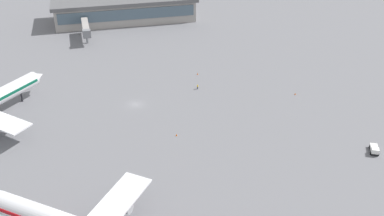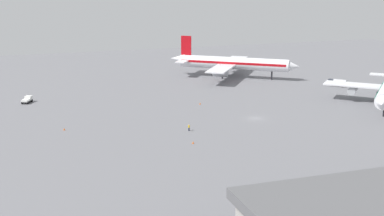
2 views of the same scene
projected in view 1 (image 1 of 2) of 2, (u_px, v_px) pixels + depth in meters
ground at (136, 104)px, 148.14m from camera, size 288.00×288.00×0.00m
terminal_building at (125, 8)px, 211.99m from camera, size 63.00×21.62×10.49m
pushback_tractor at (374, 149)px, 125.56m from camera, size 3.65×4.79×1.90m
ground_crew_worker at (198, 87)px, 156.50m from camera, size 0.46×0.57×1.67m
jet_bridge at (86, 28)px, 191.14m from camera, size 3.33×16.55×6.74m
safety_cone_near_gate at (198, 74)px, 166.05m from camera, size 0.44×0.44×0.60m
safety_cone_mid_apron at (176, 135)px, 132.72m from camera, size 0.44×0.44×0.60m
safety_cone_far_side at (295, 94)px, 153.44m from camera, size 0.44×0.44×0.60m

